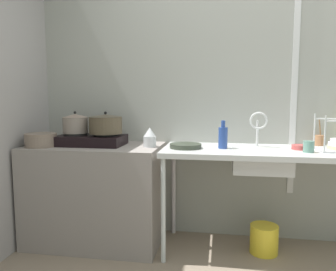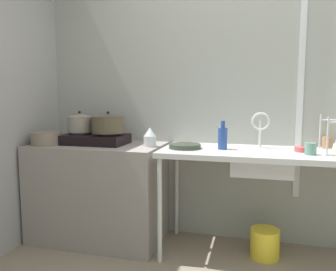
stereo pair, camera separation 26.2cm
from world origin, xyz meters
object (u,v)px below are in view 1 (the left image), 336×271
at_px(small_bowl_on_drainboard, 300,147).
at_px(utensil_jar, 320,140).
at_px(pot_on_left_burner, 75,123).
at_px(bottle_by_sink, 223,137).
at_px(pot_on_right_burner, 106,124).
at_px(pot_beside_stove, 41,140).
at_px(percolator, 150,138).
at_px(stove, 91,140).
at_px(frying_pan, 186,146).
at_px(faucet, 258,123).
at_px(bucket_on_floor, 264,239).
at_px(sink_basin, 261,161).
at_px(cup_by_rack, 309,147).

xyz_separation_m(small_bowl_on_drainboard, utensil_jar, (0.21, 0.22, 0.03)).
distance_m(pot_on_left_burner, bottle_by_sink, 1.24).
relative_size(pot_on_right_burner, pot_beside_stove, 1.11).
xyz_separation_m(pot_on_right_burner, percolator, (0.38, -0.02, -0.10)).
xyz_separation_m(stove, pot_on_left_burner, (-0.13, -0.00, 0.14)).
relative_size(pot_on_right_burner, utensil_jar, 1.22).
bearing_deg(bottle_by_sink, frying_pan, -174.07).
xyz_separation_m(pot_on_right_burner, frying_pan, (0.68, -0.04, -0.16)).
xyz_separation_m(frying_pan, utensil_jar, (1.09, 0.29, 0.03)).
relative_size(pot_on_right_burner, small_bowl_on_drainboard, 2.33).
bearing_deg(small_bowl_on_drainboard, pot_on_right_burner, -178.61).
relative_size(pot_on_left_burner, small_bowl_on_drainboard, 1.78).
height_order(pot_on_right_burner, faucet, faucet).
bearing_deg(small_bowl_on_drainboard, bucket_on_floor, -171.79).
bearing_deg(small_bowl_on_drainboard, utensil_jar, 46.59).
relative_size(stove, bucket_on_floor, 2.45).
bearing_deg(utensil_jar, bottle_by_sink, -161.74).
bearing_deg(stove, frying_pan, -2.54).
bearing_deg(sink_basin, small_bowl_on_drainboard, 14.35).
height_order(faucet, small_bowl_on_drainboard, faucet).
xyz_separation_m(pot_beside_stove, bucket_on_floor, (1.81, 0.15, -0.78)).
height_order(faucet, utensil_jar, faucet).
xyz_separation_m(bottle_by_sink, utensil_jar, (0.79, 0.26, -0.04)).
bearing_deg(cup_by_rack, frying_pan, 176.40).
height_order(cup_by_rack, bucket_on_floor, cup_by_rack).
xyz_separation_m(faucet, small_bowl_on_drainboard, (0.31, -0.09, -0.18)).
bearing_deg(percolator, small_bowl_on_drainboard, 2.96).
bearing_deg(percolator, frying_pan, -2.52).
bearing_deg(small_bowl_on_drainboard, bottle_by_sink, -175.79).
relative_size(pot_beside_stove, utensil_jar, 1.10).
height_order(small_bowl_on_drainboard, utensil_jar, utensil_jar).
distance_m(faucet, utensil_jar, 0.55).
bearing_deg(cup_by_rack, bottle_by_sink, 171.95).
distance_m(faucet, bottle_by_sink, 0.33).
bearing_deg(pot_on_left_burner, pot_on_right_burner, -0.00).
distance_m(pot_beside_stove, utensil_jar, 2.30).
height_order(pot_on_left_burner, frying_pan, pot_on_left_burner).
bearing_deg(utensil_jar, percolator, -168.55).
bearing_deg(faucet, frying_pan, -164.44).
bearing_deg(pot_beside_stove, stove, 21.61).
distance_m(percolator, small_bowl_on_drainboard, 1.18).
xyz_separation_m(stove, frying_pan, (0.81, -0.04, -0.03)).
relative_size(stove, bottle_by_sink, 2.52).
distance_m(pot_beside_stove, bottle_by_sink, 1.48).
bearing_deg(bottle_by_sink, cup_by_rack, -8.05).
xyz_separation_m(percolator, frying_pan, (0.29, -0.01, -0.06)).
xyz_separation_m(pot_on_left_burner, cup_by_rack, (1.86, -0.09, -0.14)).
height_order(pot_on_left_burner, bucket_on_floor, pot_on_left_burner).
xyz_separation_m(pot_on_left_burner, faucet, (1.52, 0.12, 0.01)).
height_order(pot_on_right_burner, utensil_jar, pot_on_right_burner).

